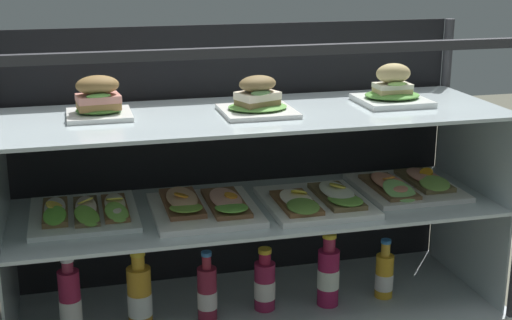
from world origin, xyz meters
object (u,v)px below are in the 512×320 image
at_px(juice_bottle_front_fourth, 140,297).
at_px(juice_bottle_front_middle, 328,275).
at_px(juice_bottle_tucked_behind, 207,293).
at_px(juice_bottle_front_second, 384,275).
at_px(open_sandwich_tray_near_left_corner, 204,206).
at_px(juice_bottle_near_post, 265,285).
at_px(open_sandwich_tray_far_right, 318,200).
at_px(juice_bottle_back_left, 70,303).
at_px(plated_roll_sandwich_mid_left, 98,100).
at_px(plated_roll_sandwich_right_of_center, 392,91).
at_px(open_sandwich_tray_near_right_corner, 85,212).
at_px(open_sandwich_tray_center, 407,185).
at_px(plated_roll_sandwich_near_left_corner, 259,100).

height_order(juice_bottle_front_fourth, juice_bottle_front_middle, juice_bottle_front_fourth).
height_order(juice_bottle_tucked_behind, juice_bottle_front_second, juice_bottle_tucked_behind).
height_order(open_sandwich_tray_near_left_corner, juice_bottle_near_post, open_sandwich_tray_near_left_corner).
bearing_deg(open_sandwich_tray_far_right, juice_bottle_back_left, 178.28).
bearing_deg(plated_roll_sandwich_mid_left, open_sandwich_tray_near_left_corner, -13.17).
bearing_deg(open_sandwich_tray_near_left_corner, plated_roll_sandwich_right_of_center, 3.06).
distance_m(open_sandwich_tray_near_right_corner, open_sandwich_tray_center, 0.99).
xyz_separation_m(open_sandwich_tray_near_left_corner, open_sandwich_tray_center, (0.66, 0.04, -0.00)).
relative_size(plated_roll_sandwich_mid_left, plated_roll_sandwich_near_left_corner, 0.87).
bearing_deg(juice_bottle_front_fourth, plated_roll_sandwich_right_of_center, 3.56).
bearing_deg(juice_bottle_near_post, juice_bottle_back_left, -179.39).
bearing_deg(plated_roll_sandwich_near_left_corner, plated_roll_sandwich_right_of_center, 4.28).
xyz_separation_m(plated_roll_sandwich_near_left_corner, juice_bottle_front_middle, (0.21, -0.02, -0.55)).
bearing_deg(juice_bottle_back_left, juice_bottle_tucked_behind, -1.87).
relative_size(open_sandwich_tray_near_left_corner, juice_bottle_front_second, 1.71).
bearing_deg(plated_roll_sandwich_mid_left, juice_bottle_tucked_behind, -17.54).
bearing_deg(juice_bottle_near_post, plated_roll_sandwich_near_left_corner, 168.23).
distance_m(open_sandwich_tray_center, juice_bottle_back_left, 1.08).
distance_m(juice_bottle_back_left, juice_bottle_front_fourth, 0.20).
bearing_deg(juice_bottle_tucked_behind, open_sandwich_tray_near_left_corner, 89.52).
relative_size(juice_bottle_back_left, juice_bottle_tucked_behind, 1.10).
bearing_deg(open_sandwich_tray_near_right_corner, juice_bottle_front_fourth, -23.95).
height_order(open_sandwich_tray_near_right_corner, open_sandwich_tray_near_left_corner, open_sandwich_tray_near_left_corner).
distance_m(open_sandwich_tray_near_left_corner, juice_bottle_front_second, 0.63).
height_order(juice_bottle_back_left, juice_bottle_tucked_behind, juice_bottle_back_left).
height_order(plated_roll_sandwich_right_of_center, juice_bottle_front_fourth, plated_roll_sandwich_right_of_center).
bearing_deg(open_sandwich_tray_far_right, juice_bottle_tucked_behind, 178.46).
height_order(plated_roll_sandwich_right_of_center, open_sandwich_tray_near_right_corner, plated_roll_sandwich_right_of_center).
bearing_deg(juice_bottle_tucked_behind, open_sandwich_tray_center, 5.15).
height_order(open_sandwich_tray_near_right_corner, juice_bottle_back_left, open_sandwich_tray_near_right_corner).
height_order(plated_roll_sandwich_right_of_center, open_sandwich_tray_center, plated_roll_sandwich_right_of_center).
bearing_deg(juice_bottle_tucked_behind, plated_roll_sandwich_right_of_center, 5.27).
bearing_deg(juice_bottle_back_left, plated_roll_sandwich_right_of_center, 2.41).
bearing_deg(juice_bottle_near_post, open_sandwich_tray_near_right_corner, 174.76).
relative_size(plated_roll_sandwich_near_left_corner, juice_bottle_back_left, 0.86).
bearing_deg(juice_bottle_back_left, juice_bottle_near_post, 0.61).
bearing_deg(open_sandwich_tray_far_right, plated_roll_sandwich_near_left_corner, 169.59).
bearing_deg(open_sandwich_tray_center, plated_roll_sandwich_mid_left, 178.24).
xyz_separation_m(juice_bottle_tucked_behind, juice_bottle_front_second, (0.57, 0.00, -0.01)).
height_order(plated_roll_sandwich_mid_left, juice_bottle_near_post, plated_roll_sandwich_mid_left).
bearing_deg(open_sandwich_tray_center, juice_bottle_front_middle, -167.58).
distance_m(juice_bottle_tucked_behind, juice_bottle_front_second, 0.57).
xyz_separation_m(plated_roll_sandwich_near_left_corner, juice_bottle_back_left, (-0.56, -0.01, -0.56)).
distance_m(open_sandwich_tray_far_right, juice_bottle_front_middle, 0.25).
bearing_deg(open_sandwich_tray_far_right, juice_bottle_near_post, 169.74).
bearing_deg(juice_bottle_near_post, open_sandwich_tray_center, 4.84).
bearing_deg(plated_roll_sandwich_right_of_center, juice_bottle_back_left, -177.59).
height_order(open_sandwich_tray_near_left_corner, juice_bottle_front_second, open_sandwich_tray_near_left_corner).
relative_size(open_sandwich_tray_far_right, juice_bottle_near_post, 1.67).
relative_size(plated_roll_sandwich_mid_left, plated_roll_sandwich_right_of_center, 0.89).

